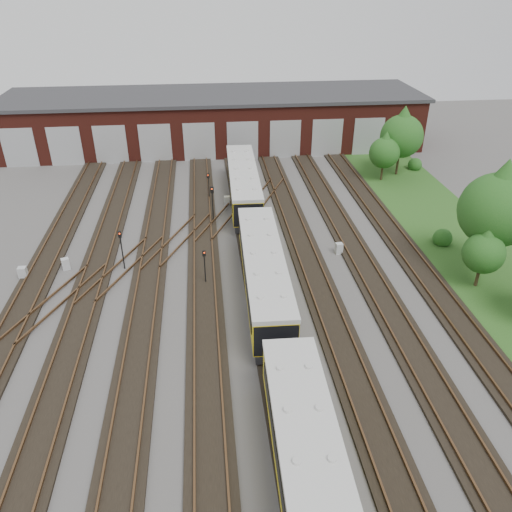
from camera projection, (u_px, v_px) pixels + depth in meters
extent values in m
plane|color=#464341|center=(241.00, 350.00, 29.42)|extent=(120.00, 120.00, 0.00)
cube|color=brown|center=(6.00, 363.00, 28.06)|extent=(0.10, 70.00, 0.15)
cube|color=black|center=(66.00, 361.00, 28.45)|extent=(2.40, 70.00, 0.18)
cube|color=brown|center=(53.00, 360.00, 28.30)|extent=(0.10, 70.00, 0.15)
cube|color=brown|center=(79.00, 358.00, 28.43)|extent=(0.10, 70.00, 0.15)
cube|color=black|center=(137.00, 356.00, 28.82)|extent=(2.40, 70.00, 0.18)
cube|color=brown|center=(124.00, 355.00, 28.67)|extent=(0.10, 70.00, 0.15)
cube|color=brown|center=(150.00, 353.00, 28.80)|extent=(0.10, 70.00, 0.15)
cube|color=black|center=(207.00, 351.00, 29.19)|extent=(2.40, 70.00, 0.18)
cube|color=brown|center=(194.00, 350.00, 29.04)|extent=(0.10, 70.00, 0.15)
cube|color=brown|center=(219.00, 348.00, 29.17)|extent=(0.10, 70.00, 0.15)
cube|color=black|center=(274.00, 346.00, 29.56)|extent=(2.40, 70.00, 0.18)
cube|color=brown|center=(262.00, 345.00, 29.41)|extent=(0.10, 70.00, 0.15)
cube|color=brown|center=(286.00, 343.00, 29.55)|extent=(0.10, 70.00, 0.15)
cube|color=black|center=(340.00, 342.00, 29.93)|extent=(2.40, 70.00, 0.18)
cube|color=brown|center=(329.00, 340.00, 29.78)|extent=(0.10, 70.00, 0.15)
cube|color=brown|center=(352.00, 339.00, 29.92)|extent=(0.10, 70.00, 0.15)
cube|color=black|center=(405.00, 337.00, 30.30)|extent=(2.40, 70.00, 0.18)
cube|color=brown|center=(394.00, 336.00, 30.16)|extent=(0.10, 70.00, 0.15)
cube|color=brown|center=(416.00, 334.00, 30.29)|extent=(0.10, 70.00, 0.15)
cube|color=black|center=(467.00, 333.00, 30.68)|extent=(2.40, 70.00, 0.18)
cube|color=brown|center=(457.00, 331.00, 30.53)|extent=(0.10, 70.00, 0.15)
cube|color=brown|center=(479.00, 330.00, 30.66)|extent=(0.10, 70.00, 0.15)
cube|color=brown|center=(123.00, 267.00, 37.16)|extent=(5.40, 9.62, 0.15)
cube|color=brown|center=(179.00, 239.00, 40.98)|extent=(5.40, 9.62, 0.15)
cube|color=brown|center=(225.00, 216.00, 44.79)|extent=(5.40, 9.62, 0.15)
cube|color=brown|center=(55.00, 301.00, 33.35)|extent=(5.40, 9.62, 0.15)
cube|color=brown|center=(263.00, 196.00, 48.61)|extent=(5.40, 9.62, 0.15)
cube|color=#4F1A13|center=(215.00, 121.00, 62.36)|extent=(50.00, 12.00, 6.00)
cube|color=#2E2E31|center=(214.00, 95.00, 60.78)|extent=(51.00, 12.50, 0.40)
cube|color=#A5A7AA|center=(19.00, 148.00, 55.54)|extent=(3.60, 0.12, 4.40)
cube|color=#A5A7AA|center=(65.00, 146.00, 56.00)|extent=(3.60, 0.12, 4.40)
cube|color=#A5A7AA|center=(111.00, 145.00, 56.46)|extent=(3.60, 0.12, 4.40)
cube|color=#A5A7AA|center=(155.00, 143.00, 56.93)|extent=(3.60, 0.12, 4.40)
cube|color=#A5A7AA|center=(199.00, 142.00, 57.39)|extent=(3.60, 0.12, 4.40)
cube|color=#A5A7AA|center=(243.00, 141.00, 57.86)|extent=(3.60, 0.12, 4.40)
cube|color=#A5A7AA|center=(285.00, 139.00, 58.32)|extent=(3.60, 0.12, 4.40)
cube|color=#A5A7AA|center=(327.00, 138.00, 58.78)|extent=(3.60, 0.12, 4.40)
cube|color=#A5A7AA|center=(368.00, 137.00, 59.25)|extent=(3.60, 0.12, 4.40)
cube|color=#1E4517|center=(468.00, 250.00, 39.78)|extent=(8.00, 55.00, 0.05)
cube|color=black|center=(311.00, 505.00, 20.25)|extent=(2.59, 14.58, 0.58)
cube|color=#D8BD0B|center=(312.00, 484.00, 19.57)|extent=(2.89, 14.59, 2.13)
cube|color=beige|center=(314.00, 464.00, 18.96)|extent=(2.98, 14.59, 0.29)
cube|color=black|center=(280.00, 482.00, 19.36)|extent=(0.38, 12.78, 0.82)
cube|color=black|center=(345.00, 478.00, 19.54)|extent=(0.38, 12.78, 0.82)
cube|color=black|center=(263.00, 288.00, 34.02)|extent=(2.59, 14.58, 0.58)
cube|color=#D8BD0B|center=(264.00, 271.00, 33.34)|extent=(2.89, 14.59, 2.13)
cube|color=beige|center=(264.00, 255.00, 32.74)|extent=(2.98, 14.59, 0.29)
cube|color=black|center=(244.00, 269.00, 33.13)|extent=(0.38, 12.78, 0.82)
cube|color=black|center=(283.00, 267.00, 33.31)|extent=(0.38, 12.78, 0.82)
cube|color=black|center=(243.00, 196.00, 47.80)|extent=(2.59, 14.58, 0.58)
cube|color=#D8BD0B|center=(243.00, 183.00, 47.12)|extent=(2.89, 14.59, 2.13)
cube|color=beige|center=(243.00, 170.00, 46.51)|extent=(2.98, 14.59, 0.29)
cube|color=black|center=(230.00, 181.00, 46.91)|extent=(0.38, 12.78, 0.82)
cube|color=black|center=(257.00, 180.00, 47.09)|extent=(0.38, 12.78, 0.82)
cylinder|color=black|center=(123.00, 253.00, 36.73)|extent=(0.10, 0.10, 2.65)
cube|color=black|center=(120.00, 234.00, 35.94)|extent=(0.27, 0.19, 0.49)
sphere|color=red|center=(119.00, 234.00, 35.81)|extent=(0.12, 0.12, 0.12)
cylinder|color=black|center=(213.00, 208.00, 43.48)|extent=(0.11, 0.11, 2.83)
cube|color=black|center=(212.00, 190.00, 42.63)|extent=(0.30, 0.20, 0.56)
sphere|color=red|center=(212.00, 189.00, 42.48)|extent=(0.13, 0.13, 0.13)
cylinder|color=black|center=(209.00, 189.00, 48.05)|extent=(0.10, 0.10, 2.20)
cube|color=black|center=(208.00, 176.00, 47.38)|extent=(0.26, 0.18, 0.48)
sphere|color=red|center=(208.00, 175.00, 47.24)|extent=(0.12, 0.12, 0.12)
cylinder|color=black|center=(205.00, 270.00, 35.05)|extent=(0.09, 0.09, 2.27)
cube|color=black|center=(204.00, 253.00, 34.38)|extent=(0.24, 0.17, 0.43)
sphere|color=red|center=(204.00, 253.00, 34.26)|extent=(0.10, 0.10, 0.10)
cube|color=#AFB3B5|center=(23.00, 273.00, 35.94)|extent=(0.58, 0.49, 0.96)
cube|color=#AFB3B5|center=(66.00, 264.00, 37.11)|extent=(0.67, 0.62, 0.90)
cube|color=#AFB3B5|center=(252.00, 294.00, 33.56)|extent=(0.70, 0.61, 1.06)
cube|color=#AFB3B5|center=(227.00, 201.00, 47.23)|extent=(0.55, 0.47, 0.88)
cube|color=#AFB3B5|center=(339.00, 248.00, 39.17)|extent=(0.57, 0.49, 0.89)
cylinder|color=#332817|center=(397.00, 164.00, 53.90)|extent=(0.25, 0.25, 2.31)
sphere|color=#154814|center=(402.00, 136.00, 52.36)|extent=(4.49, 4.49, 4.49)
cone|color=#154814|center=(404.00, 121.00, 51.56)|extent=(3.85, 3.85, 3.20)
cylinder|color=#332817|center=(382.00, 173.00, 52.65)|extent=(0.22, 0.22, 1.63)
sphere|color=#154814|center=(384.00, 153.00, 51.56)|extent=(3.17, 3.17, 3.17)
cone|color=#154814|center=(386.00, 142.00, 51.00)|extent=(2.71, 2.71, 2.26)
cylinder|color=#332817|center=(485.00, 255.00, 36.48)|extent=(0.27, 0.27, 2.70)
sphere|color=#154814|center=(497.00, 210.00, 34.68)|extent=(5.24, 5.24, 5.24)
cone|color=#154814|center=(503.00, 185.00, 33.74)|extent=(4.49, 4.49, 3.75)
cylinder|color=#332817|center=(477.00, 277.00, 34.98)|extent=(0.24, 0.24, 1.46)
sphere|color=#154814|center=(484.00, 253.00, 34.01)|extent=(2.84, 2.84, 2.84)
cone|color=#154814|center=(487.00, 240.00, 33.50)|extent=(2.43, 2.43, 2.03)
sphere|color=#154814|center=(443.00, 236.00, 40.35)|extent=(1.55, 1.55, 1.55)
sphere|color=#154814|center=(415.00, 163.00, 55.49)|extent=(1.53, 1.53, 1.53)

